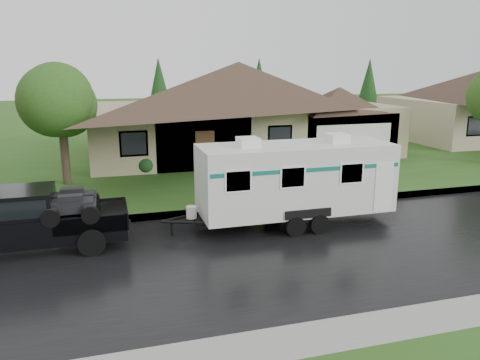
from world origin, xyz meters
name	(u,v)px	position (x,y,z in m)	size (l,w,h in m)	color
ground	(293,226)	(0.00, 0.00, 0.00)	(140.00, 140.00, 0.00)	#2C5019
road	(318,246)	(0.00, -2.00, 0.01)	(140.00, 8.00, 0.01)	black
curb	(271,206)	(0.00, 2.25, 0.07)	(140.00, 0.50, 0.15)	gray
lawn	(205,151)	(0.00, 15.00, 0.07)	(140.00, 26.00, 0.15)	#2C5019
house_main	(244,97)	(2.29, 13.84, 3.59)	(19.44, 10.80, 6.90)	#9B8969
tree_left_green	(60,103)	(-8.01, 8.10, 3.89)	(3.26, 3.26, 5.40)	#382B1E
shrub_row	(262,157)	(2.00, 9.30, 0.65)	(13.60, 1.00, 1.00)	#143814
pickup_truck	(24,218)	(-8.69, 0.21, 1.03)	(5.76, 2.19, 1.92)	black
travel_trailer	(295,178)	(0.12, 0.21, 1.69)	(7.11, 2.50, 3.19)	silver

